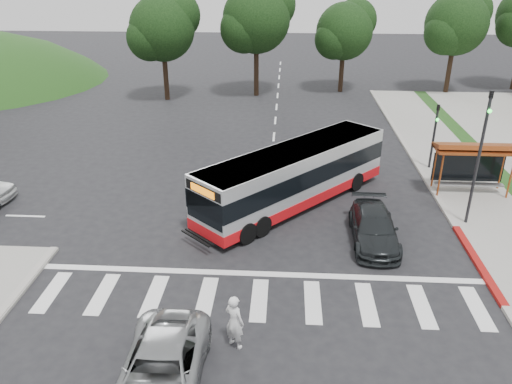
# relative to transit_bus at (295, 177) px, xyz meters

# --- Properties ---
(ground) EXTENTS (140.00, 140.00, 0.00)m
(ground) POSITION_rel_transit_bus_xyz_m (-1.34, -3.18, -1.52)
(ground) COLOR black
(ground) RESTS_ON ground
(sidewalk_east) EXTENTS (4.00, 40.00, 0.12)m
(sidewalk_east) POSITION_rel_transit_bus_xyz_m (9.66, 4.82, -1.46)
(sidewalk_east) COLOR gray
(sidewalk_east) RESTS_ON ground
(curb_east) EXTENTS (0.30, 40.00, 0.15)m
(curb_east) POSITION_rel_transit_bus_xyz_m (7.66, 4.82, -1.44)
(curb_east) COLOR #9E9991
(curb_east) RESTS_ON ground
(curb_east_red) EXTENTS (0.32, 6.00, 0.15)m
(curb_east_red) POSITION_rel_transit_bus_xyz_m (7.66, -5.18, -1.44)
(curb_east_red) COLOR maroon
(curb_east_red) RESTS_ON ground
(crosswalk_ladder) EXTENTS (18.00, 2.60, 0.01)m
(crosswalk_ladder) POSITION_rel_transit_bus_xyz_m (-1.34, -8.18, -1.51)
(crosswalk_ladder) COLOR silver
(crosswalk_ladder) RESTS_ON ground
(bus_shelter) EXTENTS (4.20, 1.60, 2.86)m
(bus_shelter) POSITION_rel_transit_bus_xyz_m (9.46, 1.93, 0.84)
(bus_shelter) COLOR #943F18
(bus_shelter) RESTS_ON sidewalk_east
(traffic_signal_ne_tall) EXTENTS (0.18, 0.37, 6.50)m
(traffic_signal_ne_tall) POSITION_rel_transit_bus_xyz_m (8.26, -1.68, 2.36)
(traffic_signal_ne_tall) COLOR black
(traffic_signal_ne_tall) RESTS_ON ground
(traffic_signal_ne_short) EXTENTS (0.18, 0.37, 4.00)m
(traffic_signal_ne_short) POSITION_rel_transit_bus_xyz_m (8.26, 5.31, 0.96)
(traffic_signal_ne_short) COLOR black
(traffic_signal_ne_short) RESTS_ON ground
(tree_ne_a) EXTENTS (6.16, 5.74, 9.30)m
(tree_ne_a) POSITION_rel_transit_bus_xyz_m (14.73, 24.89, 4.88)
(tree_ne_a) COLOR black
(tree_ne_a) RESTS_ON parking_lot
(tree_north_a) EXTENTS (6.60, 6.15, 10.17)m
(tree_north_a) POSITION_rel_transit_bus_xyz_m (-3.26, 22.89, 5.41)
(tree_north_a) COLOR black
(tree_north_a) RESTS_ON ground
(tree_north_b) EXTENTS (5.72, 5.33, 8.43)m
(tree_north_b) POSITION_rel_transit_bus_xyz_m (4.73, 24.88, 4.15)
(tree_north_b) COLOR black
(tree_north_b) RESTS_ON ground
(tree_north_c) EXTENTS (6.16, 5.74, 9.30)m
(tree_north_c) POSITION_rel_transit_bus_xyz_m (-11.27, 20.89, 4.78)
(tree_north_c) COLOR black
(tree_north_c) RESTS_ON ground
(transit_bus) EXTENTS (9.80, 10.36, 3.03)m
(transit_bus) POSITION_rel_transit_bus_xyz_m (0.00, 0.00, 0.00)
(transit_bus) COLOR #BCBEC1
(transit_bus) RESTS_ON ground
(pedestrian) EXTENTS (0.86, 0.80, 1.97)m
(pedestrian) POSITION_rel_transit_bus_xyz_m (-2.01, -10.66, -0.53)
(pedestrian) COLOR silver
(pedestrian) RESTS_ON ground
(dark_sedan) EXTENTS (2.03, 4.82, 1.39)m
(dark_sedan) POSITION_rel_transit_bus_xyz_m (3.54, -3.56, -0.82)
(dark_sedan) COLOR black
(dark_sedan) RESTS_ON ground
(silver_suv_south) EXTENTS (2.48, 5.25, 1.45)m
(silver_suv_south) POSITION_rel_transit_bus_xyz_m (-3.97, -12.66, -0.79)
(silver_suv_south) COLOR #949799
(silver_suv_south) RESTS_ON ground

